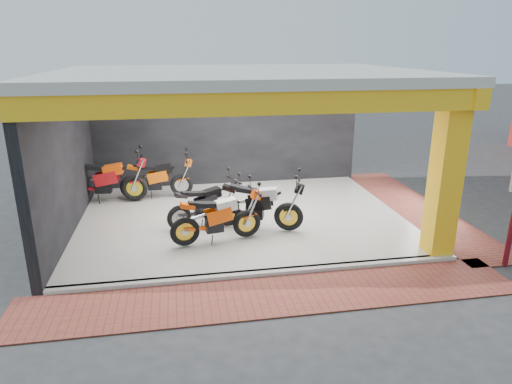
% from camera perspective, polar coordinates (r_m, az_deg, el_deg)
% --- Properties ---
extents(ground, '(80.00, 80.00, 0.00)m').
position_cam_1_polar(ground, '(9.85, -0.07, -7.63)').
color(ground, '#2D2D30').
rests_on(ground, ground).
extents(showroom_floor, '(8.00, 6.00, 0.10)m').
position_cam_1_polar(showroom_floor, '(11.65, -1.77, -3.24)').
color(showroom_floor, silver).
rests_on(showroom_floor, ground).
extents(showroom_ceiling, '(8.40, 6.40, 0.20)m').
position_cam_1_polar(showroom_ceiling, '(10.89, -1.95, 14.47)').
color(showroom_ceiling, beige).
rests_on(showroom_ceiling, corner_column).
extents(back_wall, '(8.20, 0.20, 3.50)m').
position_cam_1_polar(back_wall, '(14.17, -3.67, 7.68)').
color(back_wall, black).
rests_on(back_wall, ground).
extents(left_wall, '(0.20, 6.20, 3.50)m').
position_cam_1_polar(left_wall, '(11.34, -22.87, 3.75)').
color(left_wall, black).
rests_on(left_wall, ground).
extents(corner_column, '(0.50, 0.50, 3.50)m').
position_cam_1_polar(corner_column, '(9.91, 22.63, 1.92)').
color(corner_column, yellow).
rests_on(corner_column, ground).
extents(header_beam_front, '(8.40, 0.30, 0.40)m').
position_cam_1_polar(header_beam_front, '(7.97, 1.19, 11.09)').
color(header_beam_front, yellow).
rests_on(header_beam_front, corner_column).
extents(header_beam_right, '(0.30, 6.40, 0.40)m').
position_cam_1_polar(header_beam_right, '(12.14, 17.59, 12.60)').
color(header_beam_right, yellow).
rests_on(header_beam_right, corner_column).
extents(floor_kerb, '(8.00, 0.20, 0.10)m').
position_cam_1_polar(floor_kerb, '(8.93, 1.08, -10.11)').
color(floor_kerb, silver).
rests_on(floor_kerb, ground).
extents(paver_front, '(9.00, 1.40, 0.03)m').
position_cam_1_polar(paver_front, '(8.28, 2.14, -12.81)').
color(paver_front, brown).
rests_on(paver_front, ground).
extents(paver_right, '(1.40, 7.00, 0.03)m').
position_cam_1_polar(paver_right, '(13.18, 19.36, -1.90)').
color(paver_right, brown).
rests_on(paver_right, ground).
extents(moto_hero, '(2.27, 1.16, 1.32)m').
position_cam_1_polar(moto_hero, '(10.11, -1.16, -2.29)').
color(moto_hero, '#F64D0A').
rests_on(moto_hero, showroom_floor).
extents(moto_row_a, '(2.44, 1.61, 1.40)m').
position_cam_1_polar(moto_row_a, '(10.46, 4.13, -1.39)').
color(moto_row_a, black).
rests_on(moto_row_a, showroom_floor).
extents(moto_row_b, '(2.12, 1.39, 1.22)m').
position_cam_1_polar(moto_row_b, '(11.17, -3.48, -0.61)').
color(moto_row_b, black).
rests_on(moto_row_b, showroom_floor).
extents(moto_row_c, '(2.46, 1.06, 1.47)m').
position_cam_1_polar(moto_row_c, '(12.92, -15.06, 1.94)').
color(moto_row_c, red).
rests_on(moto_row_c, showroom_floor).
extents(moto_row_d, '(2.18, 0.87, 1.31)m').
position_cam_1_polar(moto_row_d, '(13.08, -9.34, 2.16)').
color(moto_row_d, '#E95E09').
rests_on(moto_row_d, showroom_floor).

